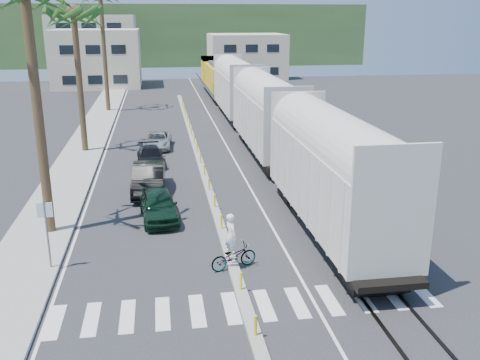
# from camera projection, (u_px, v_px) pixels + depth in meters

# --- Properties ---
(ground) EXTENTS (140.00, 140.00, 0.00)m
(ground) POSITION_uv_depth(u_px,v_px,m) (237.00, 280.00, 20.80)
(ground) COLOR #28282B
(ground) RESTS_ON ground
(sidewalk) EXTENTS (3.00, 90.00, 0.15)m
(sidewalk) POSITION_uv_depth(u_px,v_px,m) (87.00, 142.00, 43.14)
(sidewalk) COLOR gray
(sidewalk) RESTS_ON ground
(rails) EXTENTS (1.56, 100.00, 0.06)m
(rails) POSITION_uv_depth(u_px,v_px,m) (246.00, 130.00, 47.96)
(rails) COLOR black
(rails) RESTS_ON ground
(median) EXTENTS (0.45, 60.00, 0.85)m
(median) POSITION_uv_depth(u_px,v_px,m) (197.00, 153.00, 39.62)
(median) COLOR gray
(median) RESTS_ON ground
(crosswalk) EXTENTS (14.00, 2.20, 0.01)m
(crosswalk) POSITION_uv_depth(u_px,v_px,m) (245.00, 307.00, 18.91)
(crosswalk) COLOR silver
(crosswalk) RESTS_ON ground
(lane_markings) EXTENTS (9.42, 90.00, 0.01)m
(lane_markings) POSITION_uv_depth(u_px,v_px,m) (167.00, 140.00, 44.09)
(lane_markings) COLOR silver
(lane_markings) RESTS_ON ground
(freight_train) EXTENTS (3.00, 60.94, 5.85)m
(freight_train) POSITION_uv_depth(u_px,v_px,m) (253.00, 104.00, 43.92)
(freight_train) COLOR beige
(freight_train) RESTS_ON ground
(palm_trees) EXTENTS (3.50, 37.20, 13.75)m
(palm_trees) POSITION_uv_depth(u_px,v_px,m) (77.00, 2.00, 37.86)
(palm_trees) COLOR brown
(palm_trees) RESTS_ON ground
(street_sign) EXTENTS (0.60, 0.08, 3.00)m
(street_sign) POSITION_uv_depth(u_px,v_px,m) (46.00, 225.00, 21.04)
(street_sign) COLOR slate
(street_sign) RESTS_ON ground
(buildings) EXTENTS (38.00, 27.00, 10.00)m
(buildings) POSITION_uv_depth(u_px,v_px,m) (132.00, 51.00, 86.24)
(buildings) COLOR beige
(buildings) RESTS_ON ground
(hillside) EXTENTS (80.00, 20.00, 12.00)m
(hillside) POSITION_uv_depth(u_px,v_px,m) (168.00, 34.00, 113.46)
(hillside) COLOR #385628
(hillside) RESTS_ON ground
(car_lead) EXTENTS (2.55, 4.68, 1.49)m
(car_lead) POSITION_uv_depth(u_px,v_px,m) (159.00, 205.00, 26.88)
(car_lead) COLOR black
(car_lead) RESTS_ON ground
(car_second) EXTENTS (2.13, 5.21, 1.68)m
(car_second) POSITION_uv_depth(u_px,v_px,m) (149.00, 179.00, 30.90)
(car_second) COLOR black
(car_second) RESTS_ON ground
(car_third) EXTENTS (2.35, 4.50, 1.23)m
(car_third) POSITION_uv_depth(u_px,v_px,m) (150.00, 156.00, 36.71)
(car_third) COLOR black
(car_third) RESTS_ON ground
(car_rear) EXTENTS (2.62, 4.64, 1.21)m
(car_rear) POSITION_uv_depth(u_px,v_px,m) (158.00, 140.00, 41.40)
(car_rear) COLOR #B0B4B6
(car_rear) RESTS_ON ground
(cyclist) EXTENTS (1.93, 2.43, 2.38)m
(cyclist) POSITION_uv_depth(u_px,v_px,m) (233.00, 251.00, 21.59)
(cyclist) COLOR #9EA0A5
(cyclist) RESTS_ON ground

